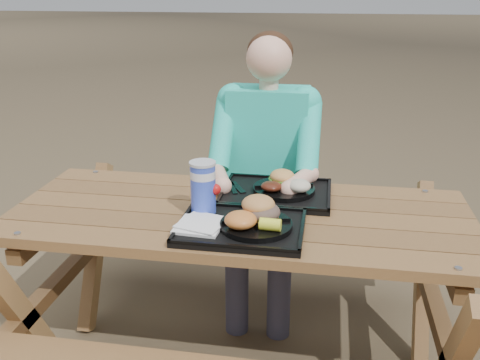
# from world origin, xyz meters

# --- Properties ---
(picnic_table) EXTENTS (1.80, 1.49, 0.75)m
(picnic_table) POSITION_xyz_m (0.00, 0.00, 0.38)
(picnic_table) COLOR #999999
(picnic_table) RESTS_ON ground
(tray_near) EXTENTS (0.45, 0.35, 0.02)m
(tray_near) POSITION_xyz_m (0.03, -0.18, 0.76)
(tray_near) COLOR black
(tray_near) RESTS_ON picnic_table
(tray_far) EXTENTS (0.45, 0.35, 0.02)m
(tray_far) POSITION_xyz_m (0.12, 0.18, 0.76)
(tray_far) COLOR black
(tray_far) RESTS_ON picnic_table
(plate_near) EXTENTS (0.26, 0.26, 0.02)m
(plate_near) POSITION_xyz_m (0.09, -0.18, 0.78)
(plate_near) COLOR black
(plate_near) RESTS_ON tray_near
(plate_far) EXTENTS (0.26, 0.26, 0.02)m
(plate_far) POSITION_xyz_m (0.15, 0.19, 0.78)
(plate_far) COLOR black
(plate_far) RESTS_ON tray_far
(napkin_stack) EXTENTS (0.17, 0.17, 0.02)m
(napkin_stack) POSITION_xyz_m (-0.11, -0.21, 0.78)
(napkin_stack) COLOR white
(napkin_stack) RESTS_ON tray_near
(soda_cup) EXTENTS (0.09, 0.09, 0.19)m
(soda_cup) POSITION_xyz_m (-0.13, -0.08, 0.87)
(soda_cup) COLOR blue
(soda_cup) RESTS_ON tray_near
(condiment_bbq) EXTENTS (0.05, 0.05, 0.03)m
(condiment_bbq) POSITION_xyz_m (0.04, -0.04, 0.79)
(condiment_bbq) COLOR black
(condiment_bbq) RESTS_ON tray_near
(condiment_mustard) EXTENTS (0.05, 0.05, 0.03)m
(condiment_mustard) POSITION_xyz_m (0.10, -0.04, 0.78)
(condiment_mustard) COLOR yellow
(condiment_mustard) RESTS_ON tray_near
(sandwich) EXTENTS (0.13, 0.13, 0.13)m
(sandwich) POSITION_xyz_m (0.10, -0.15, 0.86)
(sandwich) COLOR #C78546
(sandwich) RESTS_ON plate_near
(mac_cheese) EXTENTS (0.11, 0.11, 0.06)m
(mac_cheese) POSITION_xyz_m (0.04, -0.23, 0.82)
(mac_cheese) COLOR orange
(mac_cheese) RESTS_ON plate_near
(corn_cob) EXTENTS (0.08, 0.08, 0.04)m
(corn_cob) POSITION_xyz_m (0.15, -0.24, 0.81)
(corn_cob) COLOR #F7FF35
(corn_cob) RESTS_ON plate_near
(cutlery_far) EXTENTS (0.09, 0.14, 0.01)m
(cutlery_far) POSITION_xyz_m (-0.04, 0.20, 0.77)
(cutlery_far) COLOR black
(cutlery_far) RESTS_ON tray_far
(burger) EXTENTS (0.11, 0.11, 0.10)m
(burger) POSITION_xyz_m (0.14, 0.23, 0.84)
(burger) COLOR #DA974C
(burger) RESTS_ON plate_far
(baked_beans) EXTENTS (0.09, 0.09, 0.04)m
(baked_beans) POSITION_xyz_m (0.11, 0.14, 0.81)
(baked_beans) COLOR #4E1C0F
(baked_beans) RESTS_ON plate_far
(potato_salad) EXTENTS (0.09, 0.09, 0.05)m
(potato_salad) POSITION_xyz_m (0.22, 0.14, 0.82)
(potato_salad) COLOR beige
(potato_salad) RESTS_ON plate_far
(diner) EXTENTS (0.48, 0.84, 1.28)m
(diner) POSITION_xyz_m (0.04, 0.57, 0.64)
(diner) COLOR teal
(diner) RESTS_ON ground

